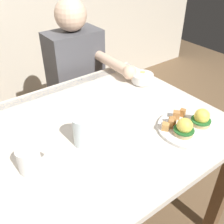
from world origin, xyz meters
name	(u,v)px	position (x,y,z in m)	size (l,w,h in m)	color
dining_table	(86,150)	(0.00, 0.00, 0.63)	(1.20, 0.90, 0.74)	silver
eggs_benedict_plate	(190,126)	(0.36, -0.26, 0.76)	(0.27, 0.27, 0.09)	white
fruit_bowl	(142,78)	(0.49, 0.18, 0.77)	(0.12, 0.12, 0.06)	white
coffee_mug	(30,159)	(-0.26, -0.07, 0.79)	(0.11, 0.08, 0.09)	white
water_glass_near	(83,132)	(-0.04, -0.06, 0.80)	(0.08, 0.08, 0.12)	silver
diner_person	(79,78)	(0.32, 0.60, 0.65)	(0.34, 0.54, 1.14)	#33333D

